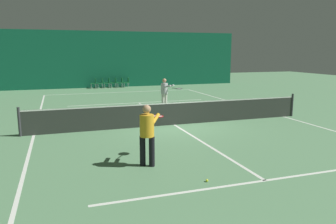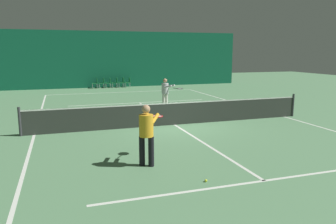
% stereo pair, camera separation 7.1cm
% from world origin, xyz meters
% --- Properties ---
extents(ground_plane, '(60.00, 60.00, 0.00)m').
position_xyz_m(ground_plane, '(0.00, 0.00, 0.00)').
color(ground_plane, '#56845B').
extents(backdrop_curtain, '(23.00, 0.12, 4.76)m').
position_xyz_m(backdrop_curtain, '(0.00, 15.86, 2.38)').
color(backdrop_curtain, '#0F5138').
rests_on(backdrop_curtain, ground).
extents(court_line_baseline_far, '(11.00, 0.10, 0.00)m').
position_xyz_m(court_line_baseline_far, '(0.00, 11.90, 0.00)').
color(court_line_baseline_far, silver).
rests_on(court_line_baseline_far, ground).
extents(court_line_service_far, '(8.25, 0.10, 0.00)m').
position_xyz_m(court_line_service_far, '(0.00, 6.40, 0.00)').
color(court_line_service_far, silver).
rests_on(court_line_service_far, ground).
extents(court_line_service_near, '(8.25, 0.10, 0.00)m').
position_xyz_m(court_line_service_near, '(0.00, -6.40, 0.00)').
color(court_line_service_near, silver).
rests_on(court_line_service_near, ground).
extents(court_line_sideline_left, '(0.10, 23.80, 0.00)m').
position_xyz_m(court_line_sideline_left, '(-5.50, 0.00, 0.00)').
color(court_line_sideline_left, silver).
rests_on(court_line_sideline_left, ground).
extents(court_line_sideline_right, '(0.10, 23.80, 0.00)m').
position_xyz_m(court_line_sideline_right, '(5.50, 0.00, 0.00)').
color(court_line_sideline_right, silver).
rests_on(court_line_sideline_right, ground).
extents(court_line_centre, '(0.10, 12.80, 0.00)m').
position_xyz_m(court_line_centre, '(0.00, 0.00, 0.00)').
color(court_line_centre, silver).
rests_on(court_line_centre, ground).
extents(tennis_net, '(12.00, 0.10, 1.07)m').
position_xyz_m(tennis_net, '(0.00, 0.00, 0.51)').
color(tennis_net, '#2D332D').
rests_on(tennis_net, ground).
extents(player_near, '(1.05, 1.32, 1.66)m').
position_xyz_m(player_near, '(-2.37, -4.46, 0.97)').
color(player_near, black).
rests_on(player_near, ground).
extents(player_far, '(1.04, 1.29, 1.62)m').
position_xyz_m(player_far, '(0.90, 4.00, 0.94)').
color(player_far, beige).
rests_on(player_far, ground).
extents(courtside_chair_0, '(0.44, 0.44, 0.84)m').
position_xyz_m(courtside_chair_0, '(-1.65, 15.31, 0.49)').
color(courtside_chair_0, '#99999E').
rests_on(courtside_chair_0, ground).
extents(courtside_chair_1, '(0.44, 0.44, 0.84)m').
position_xyz_m(courtside_chair_1, '(-1.09, 15.31, 0.49)').
color(courtside_chair_1, '#99999E').
rests_on(courtside_chair_1, ground).
extents(courtside_chair_2, '(0.44, 0.44, 0.84)m').
position_xyz_m(courtside_chair_2, '(-0.53, 15.31, 0.49)').
color(courtside_chair_2, '#99999E').
rests_on(courtside_chair_2, ground).
extents(courtside_chair_3, '(0.44, 0.44, 0.84)m').
position_xyz_m(courtside_chair_3, '(0.03, 15.31, 0.49)').
color(courtside_chair_3, '#99999E').
rests_on(courtside_chair_3, ground).
extents(courtside_chair_4, '(0.44, 0.44, 0.84)m').
position_xyz_m(courtside_chair_4, '(0.59, 15.31, 0.49)').
color(courtside_chair_4, '#99999E').
rests_on(courtside_chair_4, ground).
extents(courtside_chair_5, '(0.44, 0.44, 0.84)m').
position_xyz_m(courtside_chair_5, '(1.15, 15.31, 0.49)').
color(courtside_chair_5, '#99999E').
rests_on(courtside_chair_5, ground).
extents(tennis_ball, '(0.07, 0.07, 0.07)m').
position_xyz_m(tennis_ball, '(-1.35, -6.02, 0.03)').
color(tennis_ball, '#D1DB33').
rests_on(tennis_ball, ground).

